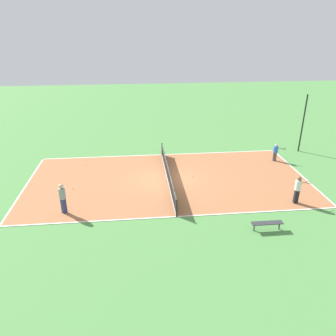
% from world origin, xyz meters
% --- Properties ---
extents(ground_plane, '(80.00, 80.00, 0.00)m').
position_xyz_m(ground_plane, '(0.00, 0.00, 0.00)').
color(ground_plane, '#518E47').
extents(court_surface, '(9.62, 19.12, 0.02)m').
position_xyz_m(court_surface, '(0.00, 0.00, 0.01)').
color(court_surface, '#AD6B42').
rests_on(court_surface, ground_plane).
extents(tennis_net, '(9.42, 0.10, 1.01)m').
position_xyz_m(tennis_net, '(0.00, 0.00, 0.54)').
color(tennis_net, black).
rests_on(tennis_net, court_surface).
extents(bench, '(0.36, 1.65, 0.45)m').
position_xyz_m(bench, '(6.50, 4.50, 0.39)').
color(bench, '#333338').
rests_on(bench, ground_plane).
extents(player_near_blue, '(0.75, 0.97, 1.39)m').
position_xyz_m(player_near_blue, '(-2.56, 8.70, 0.81)').
color(player_near_blue, '#4C4C51').
rests_on(player_near_blue, court_surface).
extents(player_near_white, '(0.37, 0.94, 1.73)m').
position_xyz_m(player_near_white, '(3.95, 7.30, 1.02)').
color(player_near_white, black).
rests_on(player_near_white, court_surface).
extents(player_baseline_gray, '(0.51, 0.51, 1.82)m').
position_xyz_m(player_baseline_gray, '(3.68, -6.31, 1.07)').
color(player_baseline_gray, navy).
rests_on(player_baseline_gray, court_surface).
extents(tennis_ball_far_baseline, '(0.07, 0.07, 0.07)m').
position_xyz_m(tennis_ball_far_baseline, '(-0.22, 1.73, 0.06)').
color(tennis_ball_far_baseline, '#CCE033').
rests_on(tennis_ball_far_baseline, court_surface).
extents(tennis_ball_near_net, '(0.07, 0.07, 0.07)m').
position_xyz_m(tennis_ball_near_net, '(-3.18, -6.01, 0.06)').
color(tennis_ball_near_net, '#CCE033').
rests_on(tennis_ball_near_net, court_surface).
extents(tennis_ball_midcourt, '(0.07, 0.07, 0.07)m').
position_xyz_m(tennis_ball_midcourt, '(0.70, -6.32, 0.06)').
color(tennis_ball_midcourt, '#CCE033').
rests_on(tennis_ball_midcourt, court_surface).
extents(tennis_ball_left_sideline, '(0.07, 0.07, 0.07)m').
position_xyz_m(tennis_ball_left_sideline, '(-4.22, 1.41, 0.06)').
color(tennis_ball_left_sideline, '#CCE033').
rests_on(tennis_ball_left_sideline, court_surface).
extents(fence_post_back_left, '(0.12, 0.12, 4.79)m').
position_xyz_m(fence_post_back_left, '(-4.44, 11.57, 2.39)').
color(fence_post_back_left, black).
rests_on(fence_post_back_left, ground_plane).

